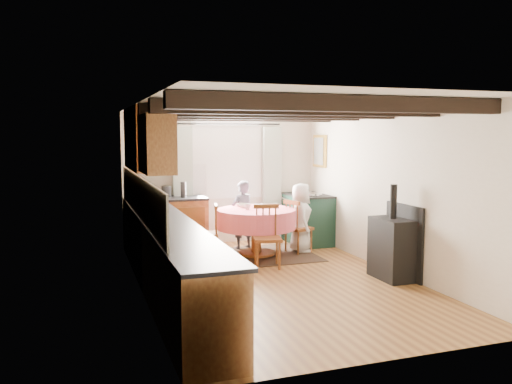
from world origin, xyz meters
name	(u,v)px	position (x,y,z in m)	size (l,w,h in m)	color
floor	(275,281)	(0.00, 0.00, 0.00)	(3.60, 5.50, 0.00)	olive
ceiling	(275,105)	(0.00, 0.00, 2.40)	(3.60, 5.50, 0.00)	white
wall_back	(222,178)	(0.00, 2.75, 1.20)	(3.60, 0.00, 2.40)	silver
wall_front	(389,228)	(0.00, -2.75, 1.20)	(3.60, 0.00, 2.40)	silver
wall_left	(140,200)	(-1.80, 0.00, 1.20)	(0.00, 5.50, 2.40)	silver
wall_right	(390,190)	(1.80, 0.00, 1.20)	(0.00, 5.50, 2.40)	silver
beam_a	(349,104)	(0.00, -2.00, 2.31)	(3.60, 0.16, 0.16)	black
beam_b	(306,108)	(0.00, -1.00, 2.31)	(3.60, 0.16, 0.16)	black
beam_c	(275,112)	(0.00, 0.00, 2.31)	(3.60, 0.16, 0.16)	black
beam_d	(252,115)	(0.00, 1.00, 2.31)	(3.60, 0.16, 0.16)	black
beam_e	(233,117)	(0.00, 2.00, 2.31)	(3.60, 0.16, 0.16)	black
splash_left	(139,197)	(-1.78, 0.30, 1.20)	(0.02, 4.50, 0.55)	beige
splash_back	(168,180)	(-1.00, 2.73, 1.20)	(1.40, 0.02, 0.55)	beige
base_cabinet_left	(166,258)	(-1.50, 0.00, 0.44)	(0.60, 5.30, 0.88)	olive
base_cabinet_back	(169,225)	(-1.05, 2.45, 0.44)	(1.30, 0.60, 0.88)	olive
worktop_left	(166,222)	(-1.48, 0.00, 0.90)	(0.64, 5.30, 0.04)	black
worktop_back	(168,199)	(-1.05, 2.43, 0.90)	(1.30, 0.64, 0.04)	black
wall_cabinet_glass	(141,139)	(-1.63, 1.20, 1.95)	(0.34, 1.80, 0.90)	olive
wall_cabinet_solid	(156,144)	(-1.63, -0.30, 1.90)	(0.34, 0.90, 0.70)	olive
window_frame	(227,157)	(0.10, 2.73, 1.60)	(1.34, 0.03, 1.54)	white
window_pane	(227,157)	(0.10, 2.74, 1.60)	(1.20, 0.01, 1.40)	white
curtain_left	(183,186)	(-0.75, 2.65, 1.10)	(0.35, 0.10, 2.10)	#A2A2A1
curtain_right	(272,183)	(0.95, 2.65, 1.10)	(0.35, 0.10, 2.10)	#A2A2A1
curtain_rod	(228,124)	(0.10, 2.65, 2.20)	(0.03, 0.03, 2.00)	black
wall_picture	(320,151)	(1.77, 2.30, 1.70)	(0.04, 0.50, 0.60)	gold
wall_plate	(276,151)	(1.05, 2.72, 1.70)	(0.30, 0.30, 0.02)	silver
rug	(256,256)	(0.24, 1.49, 0.01)	(1.92, 1.50, 0.01)	#39241D
dining_table	(256,233)	(0.24, 1.49, 0.39)	(1.30, 1.30, 0.78)	#D45B77
chair_near	(267,237)	(0.15, 0.71, 0.48)	(0.41, 0.43, 0.96)	brown
chair_left	(206,232)	(-0.60, 1.50, 0.45)	(0.39, 0.41, 0.90)	brown
chair_right	(299,226)	(1.01, 1.50, 0.46)	(0.39, 0.41, 0.91)	brown
aga_range	(308,218)	(1.47, 2.15, 0.47)	(0.66, 1.01, 0.93)	#143227
cast_iron_stove	(393,232)	(1.58, -0.44, 0.66)	(0.40, 0.66, 1.33)	black
child_far	(242,215)	(0.19, 2.10, 0.60)	(0.44, 0.29, 1.21)	#474657
child_right	(301,218)	(1.07, 1.55, 0.59)	(0.58, 0.38, 1.18)	silver
bowl_a	(243,205)	(0.13, 1.89, 0.81)	(0.20, 0.20, 0.05)	silver
bowl_b	(244,206)	(0.11, 1.73, 0.81)	(0.17, 0.17, 0.05)	silver
cup	(247,207)	(0.09, 1.51, 0.83)	(0.10, 0.10, 0.09)	silver
canister_tall	(148,191)	(-1.40, 2.38, 1.05)	(0.15, 0.15, 0.26)	#262628
canister_wide	(166,191)	(-1.06, 2.57, 1.01)	(0.17, 0.17, 0.19)	#262628
canister_slim	(183,190)	(-0.79, 2.38, 1.06)	(0.10, 0.10, 0.27)	#262628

